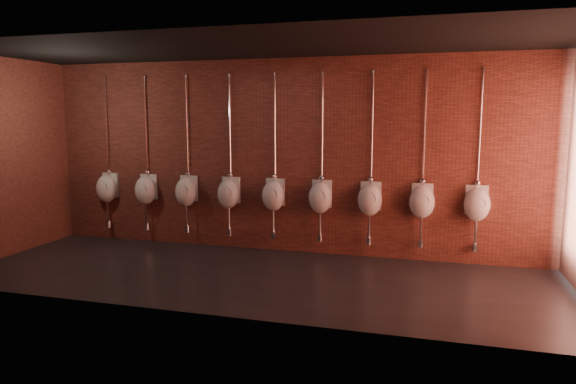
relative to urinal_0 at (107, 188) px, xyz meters
name	(u,v)px	position (x,y,z in m)	size (l,w,h in m)	color
ground	(255,276)	(3.33, -1.36, -0.97)	(8.50, 8.50, 0.00)	black
room_shell	(254,135)	(3.33, -1.36, 1.04)	(8.54, 3.04, 3.22)	black
urinal_0	(107,188)	(0.00, 0.00, 0.00)	(0.40, 0.35, 2.72)	white
urinal_1	(146,189)	(0.80, 0.00, 0.00)	(0.40, 0.35, 2.72)	white
urinal_2	(186,191)	(1.59, 0.00, 0.00)	(0.40, 0.35, 2.72)	white
urinal_3	(229,193)	(2.39, 0.00, 0.00)	(0.40, 0.35, 2.72)	white
urinal_4	(273,195)	(3.19, 0.00, 0.00)	(0.40, 0.35, 2.72)	white
urinal_5	(320,197)	(3.98, 0.00, 0.00)	(0.40, 0.35, 2.72)	white
urinal_6	(370,199)	(4.78, 0.00, 0.00)	(0.40, 0.35, 2.72)	white
urinal_7	(422,201)	(5.58, 0.00, 0.00)	(0.40, 0.35, 2.72)	white
urinal_8	(477,204)	(6.38, 0.00, 0.00)	(0.40, 0.35, 2.72)	white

